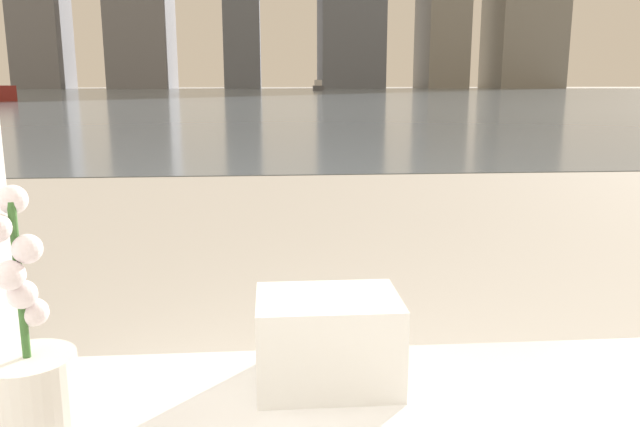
{
  "coord_description": "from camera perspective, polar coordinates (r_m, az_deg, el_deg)",
  "views": [
    {
      "loc": [
        -0.18,
        -0.07,
        1.04
      ],
      "look_at": [
        0.03,
        2.43,
        0.51
      ],
      "focal_mm": 35.0,
      "sensor_mm": 36.0,
      "label": 1
    }
  ],
  "objects": [
    {
      "name": "harbor_water",
      "position": [
        62.08,
        -4.52,
        10.88
      ],
      "size": [
        180.0,
        110.0,
        0.01
      ],
      "color": "slate",
      "rests_on": "ground_plane"
    },
    {
      "name": "potted_orchid",
      "position": [
        1.06,
        -25.1,
        -12.8
      ],
      "size": [
        0.14,
        0.14,
        0.38
      ],
      "color": "silver",
      "rests_on": "bathtub"
    },
    {
      "name": "harbor_boat_3",
      "position": [
        84.43,
        -0.16,
        11.51
      ],
      "size": [
        1.38,
        3.79,
        1.41
      ],
      "color": "#4C4C51",
      "rests_on": "harbor_water"
    },
    {
      "name": "towel_stack",
      "position": [
        1.11,
        0.73,
        -11.5
      ],
      "size": [
        0.25,
        0.18,
        0.16
      ],
      "color": "white",
      "rests_on": "bathtub"
    }
  ]
}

